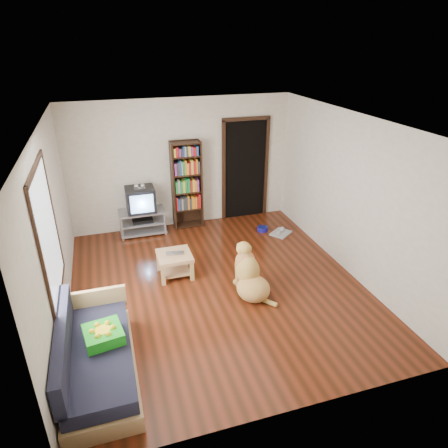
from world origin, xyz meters
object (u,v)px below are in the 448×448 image
object	(u,v)px
tv_stand	(143,221)
bookshelf	(187,181)
dog_bowl	(263,229)
coffee_table	(175,260)
green_cushion	(103,335)
sofa	(95,359)
grey_rag	(281,233)
laptop	(175,254)
crt_tv	(140,199)
dog	(250,276)

from	to	relation	value
tv_stand	bookshelf	distance (m)	1.20
dog_bowl	coffee_table	distance (m)	2.34
tv_stand	green_cushion	bearing A→B (deg)	-103.61
sofa	coffee_table	size ratio (longest dim) A/B	3.27
grey_rag	sofa	distance (m)	4.58
tv_stand	sofa	bearing A→B (deg)	-105.02
laptop	dog_bowl	size ratio (longest dim) A/B	1.32
dog_bowl	grey_rag	xyz separation A→B (m)	(0.30, -0.25, -0.03)
grey_rag	crt_tv	world-z (taller)	crt_tv
sofa	coffee_table	bearing A→B (deg)	55.72
tv_stand	coffee_table	distance (m)	1.76
dog	tv_stand	bearing A→B (deg)	117.35
tv_stand	sofa	xyz separation A→B (m)	(-0.97, -3.63, -0.01)
bookshelf	dog	world-z (taller)	bookshelf
laptop	dog_bowl	xyz separation A→B (m)	(2.04, 1.16, -0.37)
grey_rag	crt_tv	bearing A→B (deg)	161.82
crt_tv	coffee_table	size ratio (longest dim) A/B	1.05
sofa	grey_rag	bearing A→B (deg)	37.45
coffee_table	tv_stand	bearing A→B (deg)	100.46
grey_rag	tv_stand	distance (m)	2.80
green_cushion	coffee_table	xyz separation A→B (m)	(1.17, 1.78, -0.21)
coffee_table	dog	world-z (taller)	dog
bookshelf	sofa	world-z (taller)	bookshelf
green_cushion	sofa	xyz separation A→B (m)	(-0.12, -0.12, -0.23)
sofa	dog	distance (m)	2.54
laptop	sofa	world-z (taller)	sofa
tv_stand	dog	bearing A→B (deg)	-62.65
coffee_table	crt_tv	bearing A→B (deg)	100.33
bookshelf	grey_rag	bearing A→B (deg)	-28.95
crt_tv	coffee_table	world-z (taller)	crt_tv
coffee_table	grey_rag	bearing A→B (deg)	20.70
laptop	sofa	xyz separation A→B (m)	(-1.29, -1.87, -0.15)
laptop	sofa	bearing A→B (deg)	-114.71
tv_stand	sofa	distance (m)	3.76
dog_bowl	sofa	bearing A→B (deg)	-137.69
dog_bowl	crt_tv	world-z (taller)	crt_tv
dog_bowl	sofa	size ratio (longest dim) A/B	0.12
green_cushion	laptop	world-z (taller)	green_cushion
laptop	coffee_table	size ratio (longest dim) A/B	0.53
bookshelf	sofa	distance (m)	4.26
tv_stand	bookshelf	xyz separation A→B (m)	(0.95, 0.09, 0.73)
bookshelf	coffee_table	xyz separation A→B (m)	(-0.63, -1.83, -0.72)
green_cushion	bookshelf	bearing A→B (deg)	54.11
green_cushion	laptop	distance (m)	2.11
grey_rag	sofa	size ratio (longest dim) A/B	0.22
dog	crt_tv	bearing A→B (deg)	117.15
grey_rag	dog	size ratio (longest dim) A/B	0.42
crt_tv	dog	distance (m)	2.94
grey_rag	laptop	bearing A→B (deg)	-158.66
bookshelf	coffee_table	distance (m)	2.06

